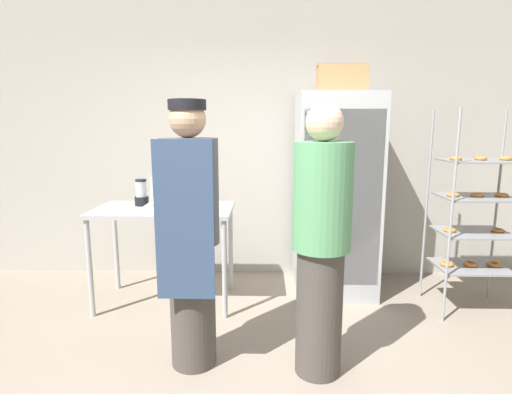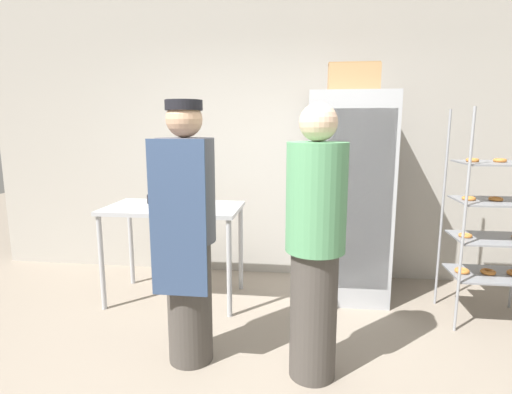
{
  "view_description": "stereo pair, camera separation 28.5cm",
  "coord_description": "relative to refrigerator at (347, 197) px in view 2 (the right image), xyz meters",
  "views": [
    {
      "loc": [
        0.02,
        -2.1,
        1.6
      ],
      "look_at": [
        -0.04,
        0.71,
        1.1
      ],
      "focal_mm": 28.0,
      "sensor_mm": 36.0,
      "label": 1
    },
    {
      "loc": [
        0.31,
        -2.08,
        1.6
      ],
      "look_at": [
        -0.04,
        0.71,
        1.1
      ],
      "focal_mm": 28.0,
      "sensor_mm": 36.0,
      "label": 2
    }
  ],
  "objects": [
    {
      "name": "prep_counter",
      "position": [
        -1.58,
        -0.32,
        -0.16
      ],
      "size": [
        1.21,
        0.68,
        0.89
      ],
      "color": "#ADAFB5",
      "rests_on": "ground_plane"
    },
    {
      "name": "blender_pitcher",
      "position": [
        -1.81,
        -0.21,
        0.04
      ],
      "size": [
        0.13,
        0.13,
        0.24
      ],
      "color": "black",
      "rests_on": "prep_counter"
    },
    {
      "name": "baking_rack",
      "position": [
        1.13,
        -0.39,
        -0.1
      ],
      "size": [
        0.66,
        0.52,
        1.75
      ],
      "color": "#93969B",
      "rests_on": "ground_plane"
    },
    {
      "name": "cardboard_storage_box",
      "position": [
        0.01,
        -0.05,
        1.07
      ],
      "size": [
        0.44,
        0.27,
        0.25
      ],
      "color": "#A87F51",
      "rests_on": "refrigerator"
    },
    {
      "name": "person_baker",
      "position": [
        -1.16,
        -1.28,
        -0.03
      ],
      "size": [
        0.37,
        0.39,
        1.76
      ],
      "color": "#47423D",
      "rests_on": "ground_plane"
    },
    {
      "name": "back_wall",
      "position": [
        -0.7,
        0.53,
        0.57
      ],
      "size": [
        6.4,
        0.12,
        3.05
      ],
      "primitive_type": "cube",
      "color": "#ADA89E",
      "rests_on": "ground_plane"
    },
    {
      "name": "person_customer",
      "position": [
        -0.32,
        -1.35,
        -0.06
      ],
      "size": [
        0.37,
        0.37,
        1.74
      ],
      "color": "#47423D",
      "rests_on": "ground_plane"
    },
    {
      "name": "donut_box",
      "position": [
        -1.57,
        -0.39,
        -0.02
      ],
      "size": [
        0.26,
        0.23,
        0.27
      ],
      "color": "silver",
      "rests_on": "prep_counter"
    },
    {
      "name": "refrigerator",
      "position": [
        0.0,
        0.0,
        0.0
      ],
      "size": [
        0.75,
        0.74,
        1.9
      ],
      "color": "#ADAFB5",
      "rests_on": "ground_plane"
    }
  ]
}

